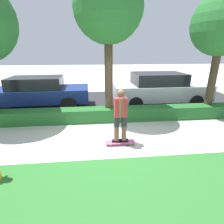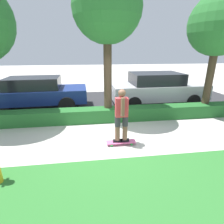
# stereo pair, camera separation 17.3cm
# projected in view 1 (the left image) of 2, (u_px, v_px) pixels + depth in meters

# --- Properties ---
(ground_plane) EXTENTS (60.00, 60.00, 0.00)m
(ground_plane) POSITION_uv_depth(u_px,v_px,m) (111.00, 140.00, 5.39)
(ground_plane) COLOR #BCB7AD
(street_asphalt) EXTENTS (15.47, 5.00, 0.01)m
(street_asphalt) POSITION_uv_depth(u_px,v_px,m) (103.00, 102.00, 9.32)
(street_asphalt) COLOR #2D2D30
(street_asphalt) RESTS_ON ground_plane
(hedge_row) EXTENTS (15.47, 0.60, 0.51)m
(hedge_row) POSITION_uv_depth(u_px,v_px,m) (107.00, 114.00, 6.80)
(hedge_row) COLOR #236028
(hedge_row) RESTS_ON ground_plane
(skateboard) EXTENTS (0.86, 0.24, 0.09)m
(skateboard) POSITION_uv_depth(u_px,v_px,m) (120.00, 142.00, 5.11)
(skateboard) COLOR #DB5B93
(skateboard) RESTS_ON ground_plane
(skater_person) EXTENTS (0.48, 0.40, 1.56)m
(skater_person) POSITION_uv_depth(u_px,v_px,m) (121.00, 115.00, 4.83)
(skater_person) COLOR black
(skater_person) RESTS_ON skateboard
(tree_mid) EXTENTS (2.33, 2.33, 5.11)m
(tree_mid) POSITION_uv_depth(u_px,v_px,m) (108.00, 9.00, 5.69)
(tree_mid) COLOR #423323
(tree_mid) RESTS_ON ground_plane
(tree_far) EXTENTS (2.24, 2.24, 4.63)m
(tree_far) POSITION_uv_depth(u_px,v_px,m) (223.00, 25.00, 6.29)
(tree_far) COLOR #423323
(tree_far) RESTS_ON ground_plane
(parked_car_front) EXTENTS (4.49, 1.88, 1.47)m
(parked_car_front) POSITION_uv_depth(u_px,v_px,m) (40.00, 92.00, 8.15)
(parked_car_front) COLOR navy
(parked_car_front) RESTS_ON ground_plane
(parked_car_middle) EXTENTS (4.66, 2.01, 1.58)m
(parked_car_middle) POSITION_uv_depth(u_px,v_px,m) (159.00, 88.00, 8.68)
(parked_car_middle) COLOR #B7B7BC
(parked_car_middle) RESTS_ON ground_plane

